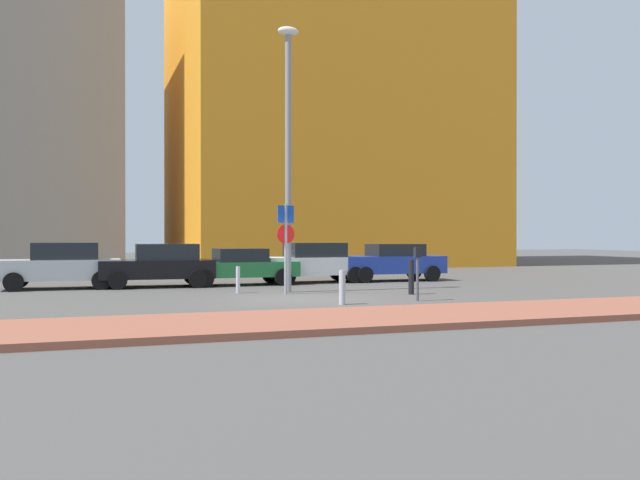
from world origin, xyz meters
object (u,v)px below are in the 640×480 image
(traffic_bollard_mid, at_px, (411,277))
(street_lamp, at_px, (288,140))
(parked_car_white, at_px, (314,262))
(parking_sign_post, at_px, (286,238))
(parked_car_green, at_px, (239,266))
(parked_car_black, at_px, (160,264))
(parked_car_silver, at_px, (61,265))
(traffic_bollard_near, at_px, (238,280))
(traffic_bollard_far, at_px, (342,287))
(parked_car_blue, at_px, (391,262))
(parking_meter, at_px, (417,266))

(traffic_bollard_mid, bearing_deg, street_lamp, 148.88)
(parked_car_white, height_order, parking_sign_post, parking_sign_post)
(parked_car_green, bearing_deg, street_lamp, -77.55)
(parked_car_black, height_order, parked_car_green, parked_car_black)
(parked_car_silver, height_order, street_lamp, street_lamp)
(street_lamp, distance_m, traffic_bollard_mid, 5.96)
(street_lamp, distance_m, traffic_bollard_near, 4.83)
(traffic_bollard_mid, xyz_separation_m, traffic_bollard_far, (-3.18, -2.24, -0.08))
(parked_car_green, bearing_deg, parked_car_blue, 2.85)
(street_lamp, relative_size, traffic_bollard_far, 9.41)
(parked_car_green, relative_size, street_lamp, 0.50)
(traffic_bollard_mid, bearing_deg, traffic_bollard_far, -144.80)
(parked_car_white, bearing_deg, traffic_bollard_far, -103.64)
(parked_car_white, relative_size, traffic_bollard_far, 4.38)
(traffic_bollard_near, height_order, traffic_bollard_far, traffic_bollard_far)
(parked_car_blue, bearing_deg, parking_sign_post, -141.69)
(parked_car_silver, height_order, parked_car_black, parked_car_silver)
(parked_car_silver, xyz_separation_m, parked_car_blue, (12.62, 0.03, -0.04))
(parked_car_black, relative_size, parking_sign_post, 1.44)
(parked_car_white, bearing_deg, street_lamp, -118.80)
(parked_car_black, height_order, traffic_bollard_far, parked_car_black)
(parked_car_green, height_order, traffic_bollard_near, parked_car_green)
(parked_car_black, height_order, parking_meter, parked_car_black)
(parked_car_green, height_order, parking_meter, parking_meter)
(traffic_bollard_far, bearing_deg, parking_sign_post, 97.66)
(parked_car_white, height_order, traffic_bollard_mid, parked_car_white)
(parked_car_silver, bearing_deg, traffic_bollard_mid, -29.98)
(parking_sign_post, height_order, traffic_bollard_far, parking_sign_post)
(traffic_bollard_far, bearing_deg, parked_car_black, 116.16)
(traffic_bollard_mid, bearing_deg, parked_car_white, 100.31)
(traffic_bollard_mid, distance_m, traffic_bollard_far, 3.89)
(parked_car_white, bearing_deg, parked_car_silver, -178.91)
(parking_sign_post, bearing_deg, parked_car_white, 61.88)
(parked_car_white, distance_m, parked_car_blue, 3.30)
(traffic_bollard_near, bearing_deg, parking_sign_post, -29.67)
(traffic_bollard_far, bearing_deg, street_lamp, 93.07)
(traffic_bollard_near, distance_m, traffic_bollard_far, 4.84)
(parked_car_black, bearing_deg, street_lamp, -45.16)
(parked_car_white, bearing_deg, traffic_bollard_mid, -79.69)
(parked_car_blue, height_order, street_lamp, street_lamp)
(street_lamp, height_order, traffic_bollard_mid, street_lamp)
(parking_meter, distance_m, street_lamp, 6.25)
(parked_car_black, relative_size, traffic_bollard_mid, 3.74)
(parked_car_silver, bearing_deg, parked_car_black, -4.01)
(traffic_bollard_far, bearing_deg, traffic_bollard_mid, 35.20)
(parked_car_silver, relative_size, parked_car_black, 1.00)
(parked_car_white, bearing_deg, parking_sign_post, -118.12)
(parked_car_blue, distance_m, traffic_bollard_mid, 6.44)
(parked_car_blue, xyz_separation_m, traffic_bollard_far, (-5.35, -8.31, -0.33))
(parked_car_white, relative_size, street_lamp, 0.47)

